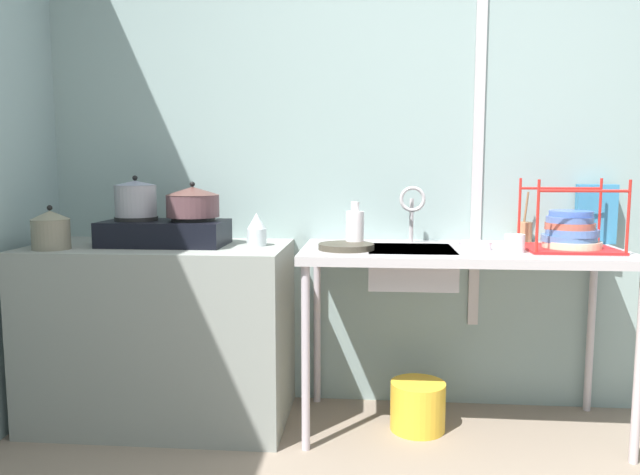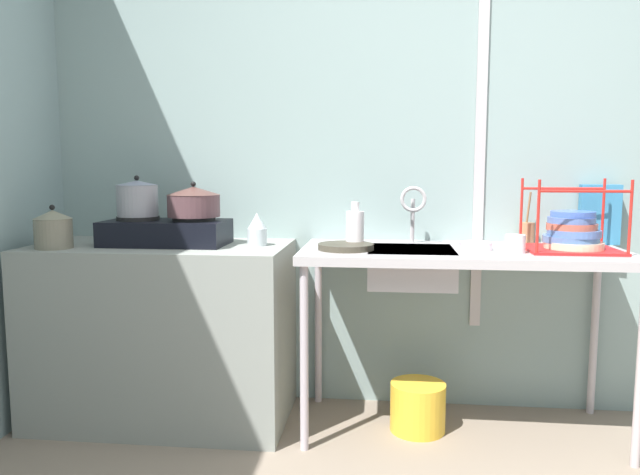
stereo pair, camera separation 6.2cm
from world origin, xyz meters
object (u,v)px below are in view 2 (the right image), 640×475
at_px(utensil_jar, 527,232).
at_px(sink_basin, 411,266).
at_px(pot_on_right_burner, 194,202).
at_px(pot_on_left_burner, 137,198).
at_px(faucet, 413,204).
at_px(bottle_by_sink, 355,228).
at_px(cereal_box, 599,214).
at_px(percolator, 257,230).
at_px(pot_beside_stove, 53,229).
at_px(bucket_on_floor, 418,407).
at_px(frying_pan, 346,247).
at_px(small_bowl_on_drainboard, 476,246).
at_px(cup_by_rack, 515,244).
at_px(dish_rack, 572,234).
at_px(stove, 166,232).

bearing_deg(utensil_jar, sink_basin, -154.69).
bearing_deg(pot_on_right_burner, pot_on_left_burner, 180.00).
bearing_deg(faucet, utensil_jar, 8.98).
distance_m(bottle_by_sink, cereal_box, 1.16).
bearing_deg(percolator, faucet, 11.28).
bearing_deg(sink_basin, pot_beside_stove, -174.31).
bearing_deg(bucket_on_floor, frying_pan, -172.15).
distance_m(sink_basin, small_bowl_on_drainboard, 0.30).
xyz_separation_m(frying_pan, cereal_box, (1.17, 0.32, 0.13)).
bearing_deg(bucket_on_floor, pot_on_right_burner, 178.72).
xyz_separation_m(frying_pan, bucket_on_floor, (0.33, 0.05, -0.74)).
relative_size(faucet, cup_by_rack, 3.24).
xyz_separation_m(faucet, frying_pan, (-0.30, -0.23, -0.17)).
bearing_deg(pot_on_right_burner, bucket_on_floor, -1.28).
distance_m(pot_beside_stove, bottle_by_sink, 1.35).
relative_size(small_bowl_on_drainboard, bottle_by_sink, 0.69).
xyz_separation_m(pot_beside_stove, bucket_on_floor, (1.63, 0.15, -0.82)).
distance_m(small_bowl_on_drainboard, bottle_by_sink, 0.54).
relative_size(pot_on_left_burner, pot_on_right_burner, 0.78).
bearing_deg(faucet, cup_by_rack, -31.94).
relative_size(dish_rack, small_bowl_on_drainboard, 2.68).
distance_m(percolator, sink_basin, 0.72).
bearing_deg(pot_on_left_burner, stove, -0.00).
xyz_separation_m(faucet, small_bowl_on_drainboard, (0.27, -0.19, -0.17)).
height_order(sink_basin, faucet, faucet).
bearing_deg(bottle_by_sink, percolator, -179.94).
distance_m(percolator, cereal_box, 1.61).
relative_size(sink_basin, bottle_by_sink, 1.83).
height_order(frying_pan, utensil_jar, utensil_jar).
xyz_separation_m(frying_pan, dish_rack, (0.98, 0.06, 0.06)).
bearing_deg(bottle_by_sink, small_bowl_on_drainboard, -4.76).
bearing_deg(cup_by_rack, dish_rack, 19.56).
distance_m(pot_on_left_burner, faucet, 1.29).
bearing_deg(bottle_by_sink, cereal_box, 11.47).
bearing_deg(pot_on_left_burner, small_bowl_on_drainboard, -0.83).
height_order(percolator, frying_pan, percolator).
xyz_separation_m(cereal_box, utensil_jar, (-0.33, -0.00, -0.09)).
bearing_deg(cup_by_rack, bucket_on_floor, 169.42).
relative_size(faucet, dish_rack, 0.72).
distance_m(stove, cup_by_rack, 1.57).
distance_m(faucet, bucket_on_floor, 0.93).
distance_m(frying_pan, cereal_box, 1.22).
height_order(dish_rack, bottle_by_sink, dish_rack).
height_order(pot_on_left_burner, utensil_jar, pot_on_left_burner).
relative_size(cup_by_rack, small_bowl_on_drainboard, 0.60).
height_order(stove, cup_by_rack, stove).
relative_size(sink_basin, dish_rack, 0.99).
height_order(stove, sink_basin, stove).
bearing_deg(small_bowl_on_drainboard, pot_on_right_burner, 178.99).
relative_size(sink_basin, small_bowl_on_drainboard, 2.66).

